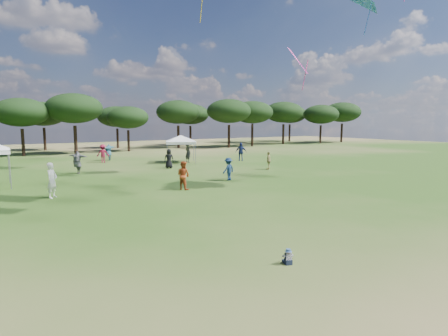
{
  "coord_description": "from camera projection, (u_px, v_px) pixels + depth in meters",
  "views": [
    {
      "loc": [
        -6.83,
        -5.48,
        4.1
      ],
      "look_at": [
        0.66,
        6.0,
        2.38
      ],
      "focal_mm": 30.0,
      "sensor_mm": 36.0,
      "label": 1
    }
  ],
  "objects": [
    {
      "name": "tent_right",
      "position": [
        181.0,
        136.0,
        37.16
      ],
      "size": [
        5.3,
        5.3,
        3.02
      ],
      "rotation": [
        0.0,
        0.0,
        -0.43
      ],
      "color": "gray",
      "rests_on": "ground"
    },
    {
      "name": "toddler",
      "position": [
        288.0,
        257.0,
        10.77
      ],
      "size": [
        0.34,
        0.37,
        0.46
      ],
      "rotation": [
        0.0,
        0.0,
        -0.33
      ],
      "color": "black",
      "rests_on": "ground"
    },
    {
      "name": "tree_line",
      "position": [
        62.0,
        111.0,
        48.78
      ],
      "size": [
        108.78,
        17.63,
        7.77
      ],
      "color": "black",
      "rests_on": "ground"
    },
    {
      "name": "ground",
      "position": [
        340.0,
        297.0,
        8.77
      ],
      "size": [
        140.0,
        140.0,
        0.0
      ],
      "primitive_type": "plane",
      "color": "#305118",
      "rests_on": "ground"
    },
    {
      "name": "festival_crowd",
      "position": [
        86.0,
        162.0,
        29.45
      ],
      "size": [
        29.19,
        21.73,
        1.91
      ],
      "color": "maroon",
      "rests_on": "ground"
    }
  ]
}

